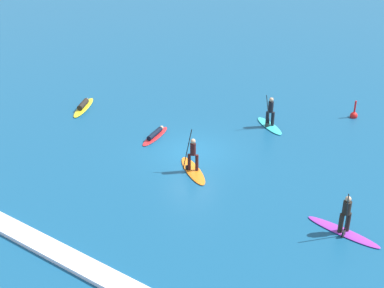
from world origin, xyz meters
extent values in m
plane|color=navy|center=(0.00, 0.00, 0.00)|extent=(120.00, 120.00, 0.00)
ellipsoid|color=yellow|center=(-9.19, 1.10, 0.05)|extent=(2.03, 3.22, 0.11)
cylinder|color=black|center=(-9.17, 1.06, 0.29)|extent=(0.89, 1.33, 0.35)
sphere|color=tan|center=(-9.51, 1.75, 0.31)|extent=(0.28, 0.28, 0.21)
ellipsoid|color=purple|center=(9.11, -2.34, 0.04)|extent=(3.26, 1.02, 0.08)
cylinder|color=black|center=(9.01, -2.47, 0.51)|extent=(0.22, 0.22, 0.85)
cylinder|color=black|center=(9.21, -2.22, 0.51)|extent=(0.22, 0.22, 0.85)
cylinder|color=black|center=(9.11, -2.34, 1.22)|extent=(0.38, 0.38, 0.58)
sphere|color=tan|center=(9.11, -2.34, 1.63)|extent=(0.27, 0.27, 0.24)
cylinder|color=black|center=(9.22, -2.63, 1.10)|extent=(0.09, 0.32, 2.04)
cube|color=black|center=(9.22, -2.63, 0.14)|extent=(0.09, 0.21, 0.32)
ellipsoid|color=orange|center=(1.19, -1.65, 0.04)|extent=(2.81, 2.36, 0.08)
cylinder|color=#381414|center=(1.37, -1.57, 0.51)|extent=(0.23, 0.23, 0.85)
cylinder|color=#381414|center=(1.01, -1.72, 0.51)|extent=(0.23, 0.23, 0.85)
cylinder|color=#381414|center=(1.19, -1.65, 1.24)|extent=(0.40, 0.40, 0.62)
sphere|color=tan|center=(1.19, -1.65, 1.68)|extent=(0.35, 0.35, 0.25)
cylinder|color=black|center=(0.92, -1.75, 1.18)|extent=(0.34, 0.43, 2.16)
cube|color=black|center=(0.92, -1.75, 0.14)|extent=(0.17, 0.20, 0.32)
ellipsoid|color=#33C6CC|center=(1.93, 5.32, 0.05)|extent=(2.58, 2.09, 0.09)
cylinder|color=black|center=(1.78, 5.26, 0.51)|extent=(0.28, 0.28, 0.84)
cylinder|color=black|center=(2.07, 5.39, 0.51)|extent=(0.28, 0.28, 0.84)
cylinder|color=black|center=(1.93, 5.32, 1.25)|extent=(0.43, 0.43, 0.65)
sphere|color=tan|center=(1.93, 5.32, 1.71)|extent=(0.35, 0.35, 0.25)
cylinder|color=black|center=(1.90, 5.03, 1.11)|extent=(0.26, 0.34, 2.00)
cube|color=black|center=(1.90, 5.03, 0.15)|extent=(0.16, 0.20, 0.32)
ellipsoid|color=red|center=(-2.80, 0.39, 0.04)|extent=(1.09, 2.80, 0.08)
cylinder|color=black|center=(-2.79, 0.34, 0.22)|extent=(0.53, 1.45, 0.28)
sphere|color=tan|center=(-2.94, 1.16, 0.24)|extent=(0.27, 0.27, 0.23)
sphere|color=red|center=(5.60, 9.46, 0.12)|extent=(0.46, 0.46, 0.46)
cylinder|color=red|center=(5.60, 9.46, 0.54)|extent=(0.11, 0.11, 1.09)
cube|color=white|center=(0.00, -9.92, 0.09)|extent=(15.67, 0.90, 0.18)
camera|label=1|loc=(13.55, -19.80, 12.60)|focal=47.43mm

